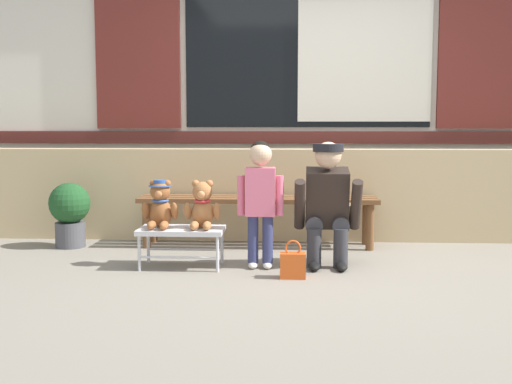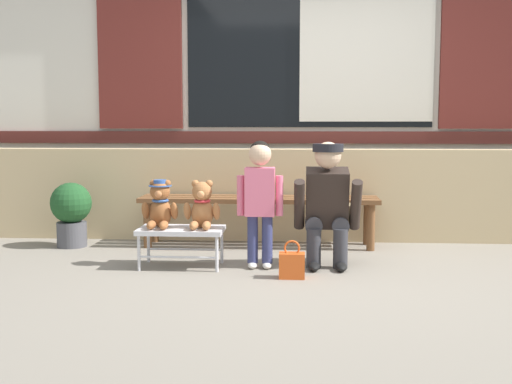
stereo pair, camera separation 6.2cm
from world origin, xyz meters
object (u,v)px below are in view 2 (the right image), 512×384
object	(u,v)px
potted_plant	(71,211)
small_display_bench	(181,232)
teddy_bear_with_hat	(160,205)
wooden_bench_long	(259,204)
adult_crouching	(328,204)
teddy_bear_plain	(202,207)
handbag_on_ground	(292,265)
child_standing	(260,190)

from	to	relation	value
potted_plant	small_display_bench	bearing A→B (deg)	-33.26
teddy_bear_with_hat	potted_plant	distance (m)	1.21
wooden_bench_long	adult_crouching	distance (m)	0.96
wooden_bench_long	teddy_bear_with_hat	size ratio (longest dim) A/B	5.78
teddy_bear_plain	potted_plant	distance (m)	1.48
wooden_bench_long	teddy_bear_plain	distance (m)	0.95
adult_crouching	potted_plant	xyz separation A→B (m)	(-2.23, 0.62, -0.16)
teddy_bear_plain	adult_crouching	distance (m)	0.96
teddy_bear_plain	handbag_on_ground	world-z (taller)	teddy_bear_plain
wooden_bench_long	adult_crouching	world-z (taller)	adult_crouching
teddy_bear_plain	child_standing	bearing A→B (deg)	-0.30
child_standing	handbag_on_ground	size ratio (longest dim) A/B	3.52
handbag_on_ground	teddy_bear_plain	bearing A→B (deg)	155.86
handbag_on_ground	small_display_bench	bearing A→B (deg)	160.14
small_display_bench	teddy_bear_with_hat	distance (m)	0.26
wooden_bench_long	adult_crouching	xyz separation A→B (m)	(0.58, -0.76, 0.11)
child_standing	handbag_on_ground	xyz separation A→B (m)	(0.24, -0.30, -0.50)
wooden_bench_long	child_standing	distance (m)	0.90
small_display_bench	adult_crouching	size ratio (longest dim) A/B	0.67
teddy_bear_plain	potted_plant	size ratio (longest dim) A/B	0.64
wooden_bench_long	teddy_bear_with_hat	bearing A→B (deg)	-128.64
teddy_bear_plain	handbag_on_ground	xyz separation A→B (m)	(0.68, -0.31, -0.37)
child_standing	small_display_bench	bearing A→B (deg)	179.92
teddy_bear_with_hat	child_standing	xyz separation A→B (m)	(0.76, -0.00, 0.12)
handbag_on_ground	potted_plant	world-z (taller)	potted_plant
adult_crouching	potted_plant	size ratio (longest dim) A/B	1.67
small_display_bench	handbag_on_ground	distance (m)	0.91
adult_crouching	wooden_bench_long	bearing A→B (deg)	127.23
teddy_bear_with_hat	potted_plant	size ratio (longest dim) A/B	0.64
wooden_bench_long	teddy_bear_plain	world-z (taller)	teddy_bear_plain
wooden_bench_long	handbag_on_ground	xyz separation A→B (m)	(0.31, -1.17, -0.28)
teddy_bear_with_hat	wooden_bench_long	bearing A→B (deg)	51.36
teddy_bear_with_hat	adult_crouching	distance (m)	1.28
child_standing	adult_crouching	size ratio (longest dim) A/B	1.01
teddy_bear_plain	adult_crouching	xyz separation A→B (m)	(0.95, 0.11, 0.02)
teddy_bear_with_hat	potted_plant	xyz separation A→B (m)	(-0.96, 0.73, -0.15)
teddy_bear_plain	teddy_bear_with_hat	bearing A→B (deg)	179.87
teddy_bear_with_hat	handbag_on_ground	xyz separation A→B (m)	(1.00, -0.31, -0.38)
handbag_on_ground	child_standing	bearing A→B (deg)	128.85
child_standing	teddy_bear_with_hat	bearing A→B (deg)	179.77
wooden_bench_long	child_standing	xyz separation A→B (m)	(0.06, -0.87, 0.22)
wooden_bench_long	handbag_on_ground	size ratio (longest dim) A/B	7.72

